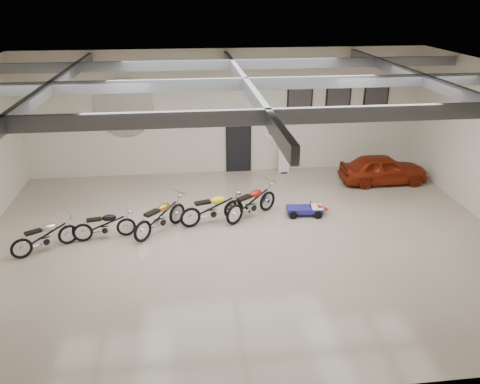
{
  "coord_description": "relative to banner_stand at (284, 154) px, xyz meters",
  "views": [
    {
      "loc": [
        -1.61,
        -12.41,
        7.06
      ],
      "look_at": [
        0.0,
        1.2,
        1.1
      ],
      "focal_mm": 35.0,
      "sensor_mm": 36.0,
      "label": 1
    }
  ],
  "objects": [
    {
      "name": "poster_left",
      "position": [
        0.65,
        0.46,
        2.26
      ],
      "size": [
        1.05,
        0.08,
        1.35
      ],
      "primitive_type": null,
      "color": "black",
      "rests_on": "back_wall"
    },
    {
      "name": "poster_mid",
      "position": [
        2.25,
        0.46,
        2.26
      ],
      "size": [
        1.05,
        0.08,
        1.35
      ],
      "primitive_type": null,
      "color": "black",
      "rests_on": "back_wall"
    },
    {
      "name": "back_wall",
      "position": [
        -2.35,
        0.5,
        1.66
      ],
      "size": [
        16.0,
        0.02,
        5.0
      ],
      "primitive_type": "cube",
      "color": "beige",
      "rests_on": "floor"
    },
    {
      "name": "logo_plaque",
      "position": [
        -6.35,
        0.45,
        1.96
      ],
      "size": [
        2.3,
        0.06,
        1.16
      ],
      "primitive_type": null,
      "color": "silver",
      "rests_on": "back_wall"
    },
    {
      "name": "motorcycle_red",
      "position": [
        -1.92,
        -3.94,
        -0.27
      ],
      "size": [
        2.16,
        1.83,
        1.13
      ],
      "primitive_type": null,
      "rotation": [
        0.0,
        0.0,
        0.63
      ],
      "color": "silver",
      "rests_on": "floor"
    },
    {
      "name": "door",
      "position": [
        -1.85,
        0.45,
        0.21
      ],
      "size": [
        0.92,
        0.08,
        2.1
      ],
      "primitive_type": "cube",
      "color": "black",
      "rests_on": "back_wall"
    },
    {
      "name": "floor",
      "position": [
        -2.35,
        -5.5,
        -0.84
      ],
      "size": [
        16.0,
        12.0,
        0.01
      ],
      "primitive_type": "cube",
      "color": "tan",
      "rests_on": "ground"
    },
    {
      "name": "banner_stand",
      "position": [
        0.0,
        0.0,
        0.0
      ],
      "size": [
        0.46,
        0.2,
        1.68
      ],
      "primitive_type": null,
      "rotation": [
        0.0,
        0.0,
        0.05
      ],
      "color": "white",
      "rests_on": "floor"
    },
    {
      "name": "go_kart",
      "position": [
        0.02,
        -4.0,
        -0.57
      ],
      "size": [
        1.54,
        0.81,
        0.54
      ],
      "primitive_type": null,
      "rotation": [
        0.0,
        0.0,
        -0.09
      ],
      "color": "navy",
      "rests_on": "floor"
    },
    {
      "name": "motorcycle_gold",
      "position": [
        -4.91,
        -4.64,
        -0.28
      ],
      "size": [
        1.95,
        2.01,
        1.11
      ],
      "primitive_type": null,
      "rotation": [
        0.0,
        0.0,
        0.82
      ],
      "color": "silver",
      "rests_on": "floor"
    },
    {
      "name": "vintage_car",
      "position": [
        3.65,
        -1.5,
        -0.26
      ],
      "size": [
        1.37,
        3.38,
        1.15
      ],
      "primitive_type": "imported",
      "rotation": [
        0.0,
        0.0,
        1.57
      ],
      "color": "maroon",
      "rests_on": "floor"
    },
    {
      "name": "ceiling",
      "position": [
        -2.35,
        -5.5,
        4.16
      ],
      "size": [
        16.0,
        12.0,
        0.01
      ],
      "primitive_type": "cube",
      "color": "slate",
      "rests_on": "back_wall"
    },
    {
      "name": "motorcycle_yellow",
      "position": [
        -3.25,
        -4.22,
        -0.28
      ],
      "size": [
        2.23,
        1.23,
        1.11
      ],
      "primitive_type": null,
      "rotation": [
        0.0,
        0.0,
        0.28
      ],
      "color": "silver",
      "rests_on": "floor"
    },
    {
      "name": "motorcycle_silver",
      "position": [
        -8.2,
        -5.41,
        -0.34
      ],
      "size": [
        1.93,
        1.5,
        0.99
      ],
      "primitive_type": null,
      "rotation": [
        0.0,
        0.0,
        0.55
      ],
      "color": "silver",
      "rests_on": "floor"
    },
    {
      "name": "oil_sign",
      "position": [
        -0.45,
        0.45,
        0.86
      ],
      "size": [
        0.72,
        0.1,
        0.72
      ],
      "primitive_type": null,
      "color": "white",
      "rests_on": "back_wall"
    },
    {
      "name": "ceiling_beams",
      "position": [
        -2.35,
        -5.5,
        3.91
      ],
      "size": [
        15.8,
        11.8,
        0.32
      ],
      "primitive_type": null,
      "color": "slate",
      "rests_on": "ceiling"
    },
    {
      "name": "poster_right",
      "position": [
        3.85,
        0.46,
        2.26
      ],
      "size": [
        1.05,
        0.08,
        1.35
      ],
      "primitive_type": null,
      "color": "black",
      "rests_on": "back_wall"
    },
    {
      "name": "motorcycle_black",
      "position": [
        -6.59,
        -4.86,
        -0.36
      ],
      "size": [
        1.91,
        0.87,
        0.96
      ],
      "primitive_type": null,
      "rotation": [
        0.0,
        0.0,
        0.17
      ],
      "color": "silver",
      "rests_on": "floor"
    }
  ]
}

